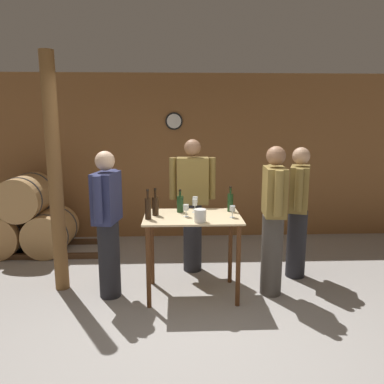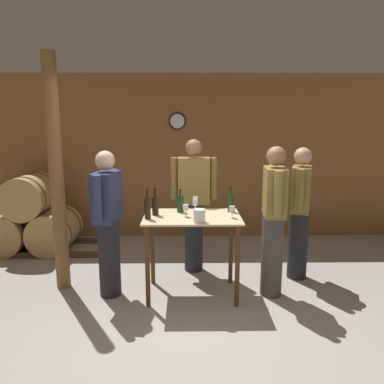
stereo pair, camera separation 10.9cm
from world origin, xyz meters
The scene contains 18 objects.
ground_plane centered at (0.00, 0.00, 0.00)m, with size 14.00×14.00×0.00m, color #9E9993.
back_wall centered at (0.00, 2.87, 1.35)m, with size 8.40×0.08×2.70m.
barrel_rack centered at (-2.35, 2.16, 0.49)m, with size 2.21×0.80×1.19m.
tasting_table centered at (0.05, 0.67, 0.74)m, with size 1.07×0.71×0.93m.
wooden_post centered at (-1.49, 0.88, 1.35)m, with size 0.16×0.16×2.70m.
wine_bottle_far_left centered at (-0.43, 0.55, 1.05)m, with size 0.07×0.07×0.33m.
wine_bottle_left centered at (-0.36, 0.71, 1.04)m, with size 0.07×0.07×0.30m.
wine_bottle_center centered at (-0.09, 0.84, 1.03)m, with size 0.08×0.08×0.27m.
wine_bottle_right centered at (0.49, 0.86, 1.04)m, with size 0.07×0.07×0.29m.
wine_glass_near_left centered at (-0.02, 0.64, 1.02)m, with size 0.06×0.06×0.14m.
wine_glass_near_center centered at (0.08, 0.82, 1.04)m, with size 0.06×0.06×0.16m.
wine_glass_near_right centered at (0.09, 0.95, 1.04)m, with size 0.06×0.06×0.16m.
wine_glass_far_side centered at (0.48, 0.58, 1.02)m, with size 0.06×0.06×0.13m.
ice_bucket centered at (0.12, 0.41, 0.99)m, with size 0.12×0.12×0.14m.
person_host centered at (1.38, 1.11, 0.87)m, with size 0.34×0.56×1.65m.
person_visitor_with_scarf centered at (0.95, 0.65, 0.90)m, with size 0.25×0.59×1.69m.
person_visitor_bearded centered at (-0.89, 0.66, 0.87)m, with size 0.29×0.58×1.65m.
person_visitor_near_door centered at (0.08, 1.37, 0.92)m, with size 0.59×0.24×1.73m.
Camera 1 is at (-0.12, -3.34, 1.98)m, focal length 35.00 mm.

